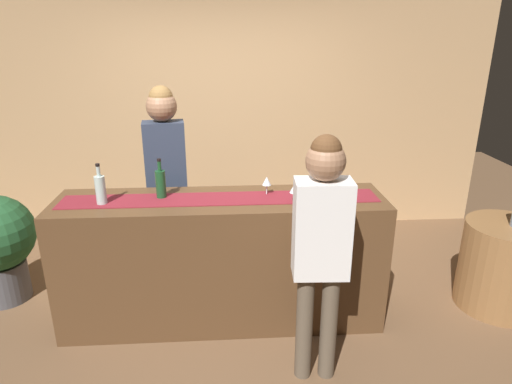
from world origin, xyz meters
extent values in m
plane|color=brown|center=(0.00, 0.00, 0.00)|extent=(10.00, 10.00, 0.00)
cube|color=tan|center=(0.00, 1.90, 1.45)|extent=(6.00, 0.12, 2.90)
cube|color=#543821|center=(0.00, 0.00, 0.51)|extent=(2.47, 0.60, 1.03)
cube|color=maroon|center=(0.00, 0.00, 1.03)|extent=(2.34, 0.28, 0.01)
cylinder|color=#B2C6C1|center=(-0.85, -0.04, 1.13)|extent=(0.07, 0.07, 0.21)
cylinder|color=#B2C6C1|center=(-0.85, -0.04, 1.28)|extent=(0.03, 0.03, 0.08)
cylinder|color=black|center=(-0.85, -0.04, 1.32)|extent=(0.03, 0.03, 0.02)
cylinder|color=#194723|center=(-0.44, 0.06, 1.13)|extent=(0.07, 0.07, 0.21)
cylinder|color=#194723|center=(-0.44, 0.06, 1.28)|extent=(0.03, 0.03, 0.08)
cylinder|color=black|center=(-0.44, 0.06, 1.32)|extent=(0.03, 0.03, 0.02)
cylinder|color=silver|center=(0.35, 0.07, 1.03)|extent=(0.06, 0.06, 0.00)
cylinder|color=silver|center=(0.35, 0.07, 1.07)|extent=(0.01, 0.01, 0.08)
cone|color=silver|center=(0.35, 0.07, 1.14)|extent=(0.07, 0.07, 0.06)
cylinder|color=silver|center=(0.53, -0.11, 1.03)|extent=(0.06, 0.06, 0.00)
cylinder|color=silver|center=(0.53, -0.11, 1.07)|extent=(0.01, 0.01, 0.08)
cone|color=silver|center=(0.53, -0.11, 1.14)|extent=(0.07, 0.07, 0.06)
cylinder|color=#26262B|center=(-0.39, 0.59, 0.42)|extent=(0.11, 0.11, 0.84)
cylinder|color=#26262B|center=(-0.55, 0.57, 0.42)|extent=(0.11, 0.11, 0.84)
cube|color=#2D384C|center=(-0.47, 0.58, 1.17)|extent=(0.36, 0.24, 0.66)
sphere|color=#9E7051|center=(-0.47, 0.58, 1.63)|extent=(0.25, 0.25, 0.25)
sphere|color=olive|center=(-0.47, 0.58, 1.70)|extent=(0.20, 0.20, 0.20)
cylinder|color=brown|center=(0.53, -0.69, 0.39)|extent=(0.11, 0.11, 0.78)
cylinder|color=brown|center=(0.69, -0.70, 0.39)|extent=(0.11, 0.11, 0.78)
cube|color=white|center=(0.61, -0.69, 1.08)|extent=(0.35, 0.22, 0.61)
sphere|color=#9E7051|center=(0.61, -0.69, 1.51)|extent=(0.23, 0.23, 0.23)
sphere|color=brown|center=(0.61, -0.69, 1.57)|extent=(0.18, 0.18, 0.18)
cylinder|color=olive|center=(2.32, 0.02, 0.37)|extent=(0.68, 0.68, 0.74)
cylinder|color=#4C4C51|center=(-1.89, 0.39, 0.17)|extent=(0.40, 0.40, 0.35)
camera|label=1|loc=(0.06, -3.08, 2.19)|focal=31.07mm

